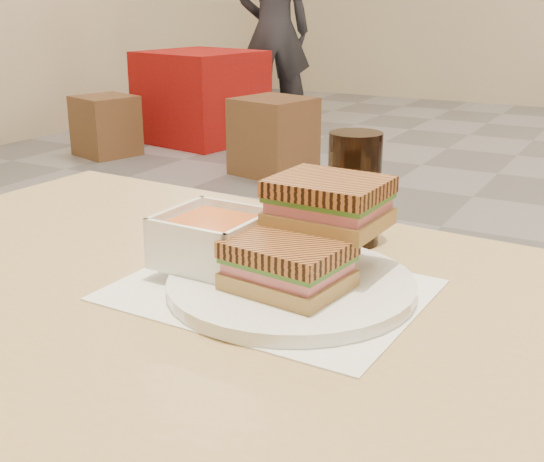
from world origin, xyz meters
The scene contains 11 objects.
main_table centered at (0.00, -2.04, 0.64)m, with size 1.23×0.76×0.75m.
tray_liner centered at (0.01, -2.01, 0.75)m, with size 0.34×0.27×0.00m.
plate centered at (0.04, -2.00, 0.76)m, with size 0.28×0.28×0.02m.
soup_bowl centered at (-0.07, -2.00, 0.79)m, with size 0.12×0.12×0.06m.
panini_lower centered at (0.04, -2.02, 0.79)m, with size 0.13×0.12×0.06m.
panini_upper centered at (0.05, -1.94, 0.85)m, with size 0.13×0.11×0.06m.
cola_glass centered at (0.03, -1.81, 0.83)m, with size 0.07×0.07×0.15m.
bg_table_0 centered at (-2.76, 1.86, 0.34)m, with size 0.89×0.89×0.68m.
bg_chair_0l centered at (-3.05, 1.09, 0.21)m, with size 0.46×0.46×0.42m.
bg_chair_0r centered at (-1.75, 1.19, 0.24)m, with size 0.50×0.50×0.48m.
patron_a centered at (-2.49, 2.52, 0.81)m, with size 0.71×0.66×1.62m.
Camera 1 is at (0.38, -2.66, 1.07)m, focal length 46.70 mm.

